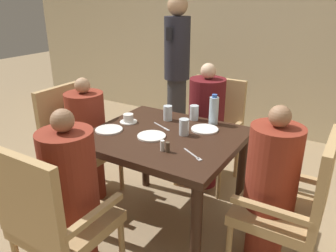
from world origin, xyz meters
TOP-DOWN VIEW (x-y plane):
  - ground_plane at (0.00, 0.00)m, footprint 16.00×16.00m
  - wall_back at (0.00, 2.37)m, footprint 8.00×0.06m
  - dining_table at (0.00, 0.00)m, footprint 1.05×0.93m
  - chair_left_side at (-0.93, 0.00)m, footprint 0.51×0.51m
  - diner_in_left_chair at (-0.78, 0.00)m, footprint 0.32×0.32m
  - chair_far_side at (0.00, 0.86)m, footprint 0.51×0.51m
  - diner_in_far_chair at (-0.00, 0.72)m, footprint 0.32×0.32m
  - chair_right_side at (0.93, 0.00)m, footprint 0.51×0.51m
  - diner_in_right_chair at (0.78, 0.00)m, footprint 0.32×0.32m
  - chair_near_corner at (-0.21, -0.86)m, footprint 0.51×0.51m
  - diner_in_near_chair at (-0.21, -0.72)m, footprint 0.32×0.32m
  - standing_host at (-0.71, 1.43)m, footprint 0.29×0.33m
  - plate_main_left at (-0.06, -0.08)m, footprint 0.20×0.20m
  - plate_main_right at (-0.39, -0.15)m, footprint 0.20×0.20m
  - plate_dessert_center at (0.21, 0.23)m, footprint 0.20×0.20m
  - teacup_with_saucer at (-0.37, 0.06)m, footprint 0.14×0.14m
  - water_bottle at (0.21, 0.38)m, footprint 0.07×0.07m
  - glass_tall_near at (0.04, 0.38)m, footprint 0.07×0.07m
  - glass_tall_mid at (0.12, 0.07)m, footprint 0.07×0.07m
  - glass_tall_far at (-0.14, 0.27)m, footprint 0.07×0.07m
  - salt_shaker at (0.13, -0.23)m, footprint 0.03×0.03m
  - pepper_shaker at (0.17, -0.23)m, footprint 0.03×0.03m
  - fork_beside_plate at (0.34, -0.20)m, footprint 0.17×0.11m
  - knife_beside_plate at (-0.09, 0.11)m, footprint 0.19×0.09m

SIDE VIEW (x-z plane):
  - ground_plane at x=0.00m, z-range 0.00..0.00m
  - chair_left_side at x=-0.93m, z-range 0.04..1.03m
  - chair_far_side at x=0.00m, z-range 0.04..1.03m
  - chair_right_side at x=0.93m, z-range 0.04..1.03m
  - chair_near_corner at x=-0.21m, z-range 0.04..1.03m
  - diner_in_left_chair at x=-0.78m, z-range 0.02..1.12m
  - diner_in_right_chair at x=0.78m, z-range 0.02..1.15m
  - diner_in_near_chair at x=-0.21m, z-range 0.02..1.16m
  - diner_in_far_chair at x=0.00m, z-range 0.02..1.20m
  - dining_table at x=0.00m, z-range 0.28..1.06m
  - fork_beside_plate at x=0.34m, z-range 0.78..0.78m
  - knife_beside_plate at x=-0.09m, z-range 0.78..0.78m
  - plate_main_left at x=-0.06m, z-range 0.78..0.79m
  - plate_main_right at x=-0.39m, z-range 0.78..0.79m
  - plate_dessert_center at x=0.21m, z-range 0.78..0.79m
  - teacup_with_saucer at x=-0.37m, z-range 0.77..0.84m
  - pepper_shaker at x=0.17m, z-range 0.78..0.85m
  - salt_shaker at x=0.13m, z-range 0.78..0.85m
  - glass_tall_near at x=0.04m, z-range 0.78..0.90m
  - glass_tall_mid at x=0.12m, z-range 0.78..0.90m
  - glass_tall_far at x=-0.14m, z-range 0.78..0.90m
  - water_bottle at x=0.21m, z-range 0.77..1.01m
  - standing_host at x=-0.71m, z-range 0.07..1.79m
  - wall_back at x=0.00m, z-range 0.00..2.80m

